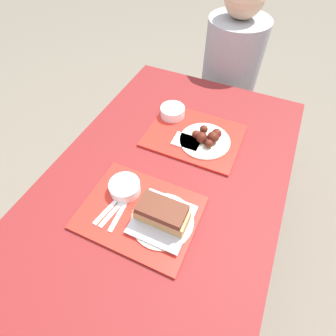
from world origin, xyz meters
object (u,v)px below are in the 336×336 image
at_px(tray_far, 194,136).
at_px(person_seated_across, 233,56).
at_px(bowl_coleslaw_near, 125,187).
at_px(bowl_coleslaw_far, 173,111).
at_px(wings_plate_far, 206,138).
at_px(tray_near, 140,212).
at_px(brisket_sandwich_plate, 162,216).

bearing_deg(tray_far, person_seated_across, 91.05).
height_order(bowl_coleslaw_near, bowl_coleslaw_far, same).
bearing_deg(wings_plate_far, person_seated_across, 96.17).
bearing_deg(bowl_coleslaw_far, tray_near, -78.97).
xyz_separation_m(tray_near, bowl_coleslaw_far, (-0.10, 0.54, 0.03)).
bearing_deg(tray_near, wings_plate_far, 76.81).
height_order(brisket_sandwich_plate, person_seated_across, person_seated_across).
bearing_deg(tray_near, bowl_coleslaw_near, 147.89).
distance_m(tray_far, brisket_sandwich_plate, 0.46).
height_order(tray_far, person_seated_across, person_seated_across).
height_order(bowl_coleslaw_near, wings_plate_far, wings_plate_far).
bearing_deg(brisket_sandwich_plate, bowl_coleslaw_near, 162.62).
xyz_separation_m(tray_near, tray_far, (0.04, 0.45, 0.00)).
xyz_separation_m(wings_plate_far, person_seated_across, (-0.08, 0.69, 0.02)).
bearing_deg(bowl_coleslaw_near, tray_far, 71.63).
relative_size(brisket_sandwich_plate, person_seated_across, 0.31).
bearing_deg(bowl_coleslaw_far, bowl_coleslaw_near, -88.46).
bearing_deg(tray_far, wings_plate_far, -14.87).
relative_size(tray_near, bowl_coleslaw_far, 3.60).
distance_m(wings_plate_far, person_seated_across, 0.70).
relative_size(tray_near, bowl_coleslaw_near, 3.60).
relative_size(brisket_sandwich_plate, wings_plate_far, 0.99).
bearing_deg(wings_plate_far, bowl_coleslaw_near, -117.11).
xyz_separation_m(brisket_sandwich_plate, person_seated_across, (-0.06, 1.13, 0.00)).
xyz_separation_m(bowl_coleslaw_far, wings_plate_far, (0.21, -0.10, -0.01)).
relative_size(wings_plate_far, person_seated_across, 0.31).
bearing_deg(tray_far, tray_near, -94.99).
distance_m(bowl_coleslaw_near, bowl_coleslaw_far, 0.48).
height_order(tray_near, bowl_coleslaw_near, bowl_coleslaw_near).
distance_m(tray_far, bowl_coleslaw_far, 0.17).
bearing_deg(person_seated_across, wings_plate_far, -83.83).
xyz_separation_m(tray_near, wings_plate_far, (0.10, 0.44, 0.02)).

